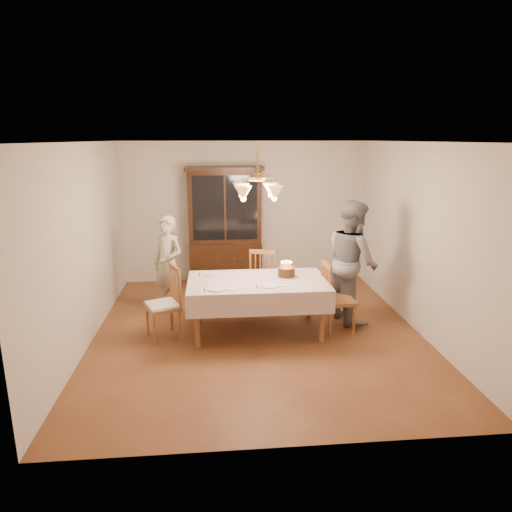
{
  "coord_description": "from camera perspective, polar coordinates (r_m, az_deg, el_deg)",
  "views": [
    {
      "loc": [
        -0.57,
        -5.93,
        2.64
      ],
      "look_at": [
        0.0,
        0.2,
        1.05
      ],
      "focal_mm": 32.0,
      "sensor_mm": 36.0,
      "label": 1
    }
  ],
  "objects": [
    {
      "name": "birthday_cake",
      "position": [
        6.38,
        3.81,
        -2.06
      ],
      "size": [
        0.3,
        0.3,
        0.23
      ],
      "color": "white",
      "rests_on": "dining_table"
    },
    {
      "name": "room_shell",
      "position": [
        6.05,
        0.18,
        4.4
      ],
      "size": [
        5.0,
        5.0,
        5.0
      ],
      "color": "white",
      "rests_on": "ground"
    },
    {
      "name": "place_setting_near_left",
      "position": [
        5.89,
        -4.71,
        -4.14
      ],
      "size": [
        0.39,
        0.24,
        0.02
      ],
      "color": "white",
      "rests_on": "dining_table"
    },
    {
      "name": "elderly_woman",
      "position": [
        7.16,
        -10.95,
        -1.03
      ],
      "size": [
        0.66,
        0.63,
        1.52
      ],
      "primitive_type": "imported",
      "rotation": [
        0.0,
        0.0,
        -0.67
      ],
      "color": "beige",
      "rests_on": "ground"
    },
    {
      "name": "chair_right_end",
      "position": [
        6.49,
        10.16,
        -5.54
      ],
      "size": [
        0.44,
        0.46,
        1.0
      ],
      "color": "brown",
      "rests_on": "ground"
    },
    {
      "name": "ground",
      "position": [
        6.52,
        0.16,
        -9.42
      ],
      "size": [
        5.0,
        5.0,
        0.0
      ],
      "primitive_type": "plane",
      "color": "brown",
      "rests_on": "ground"
    },
    {
      "name": "china_hutch",
      "position": [
        8.34,
        -3.88,
        3.4
      ],
      "size": [
        1.38,
        0.54,
        2.16
      ],
      "color": "black",
      "rests_on": "ground"
    },
    {
      "name": "chandelier",
      "position": [
        6.0,
        0.18,
        8.13
      ],
      "size": [
        0.62,
        0.62,
        0.73
      ],
      "color": "#BF8C3F",
      "rests_on": "ground"
    },
    {
      "name": "place_setting_far_left",
      "position": [
        6.56,
        -5.43,
        -2.2
      ],
      "size": [
        0.41,
        0.26,
        0.02
      ],
      "color": "white",
      "rests_on": "dining_table"
    },
    {
      "name": "dining_table",
      "position": [
        6.27,
        0.17,
        -3.7
      ],
      "size": [
        1.9,
        1.1,
        0.76
      ],
      "color": "brown",
      "rests_on": "ground"
    },
    {
      "name": "adult_in_grey",
      "position": [
        6.83,
        11.93,
        -0.63
      ],
      "size": [
        0.82,
        0.98,
        1.79
      ],
      "primitive_type": "imported",
      "rotation": [
        0.0,
        0.0,
        1.75
      ],
      "color": "slate",
      "rests_on": "ground"
    },
    {
      "name": "chair_left_end",
      "position": [
        6.28,
        -11.53,
        -6.19
      ],
      "size": [
        0.56,
        0.57,
        1.0
      ],
      "color": "brown",
      "rests_on": "ground"
    },
    {
      "name": "chair_far_side",
      "position": [
        7.24,
        1.01,
        -3.18
      ],
      "size": [
        0.53,
        0.52,
        1.0
      ],
      "color": "brown",
      "rests_on": "ground"
    },
    {
      "name": "place_setting_near_right",
      "position": [
        6.01,
        1.84,
        -3.72
      ],
      "size": [
        0.39,
        0.25,
        0.02
      ],
      "color": "white",
      "rests_on": "dining_table"
    }
  ]
}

